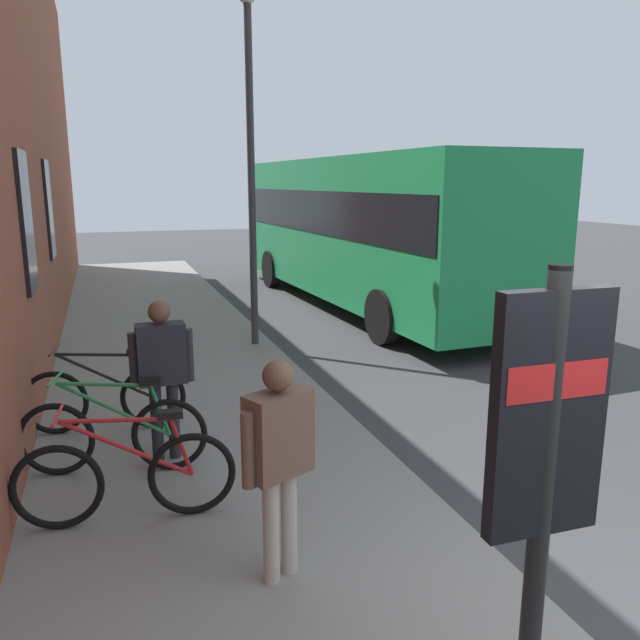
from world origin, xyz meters
TOP-DOWN VIEW (x-y plane):
  - ground at (6.00, -1.00)m, footprint 60.00×60.00m
  - sidewalk_pavement at (8.00, 1.75)m, footprint 24.00×3.50m
  - station_facade at (8.99, 3.80)m, footprint 22.00×0.65m
  - bicycle_mid_rack at (2.52, 2.61)m, footprint 0.48×1.77m
  - bicycle_far_end at (3.48, 2.69)m, footprint 0.57×1.74m
  - bicycle_beside_lamp at (4.60, 2.76)m, footprint 0.48×1.76m
  - transit_info_sign at (-0.33, 0.91)m, footprint 0.10×0.55m
  - city_bus at (10.90, -3.00)m, footprint 10.60×2.97m
  - pedestrian_by_facade at (3.65, 2.20)m, footprint 0.24×0.62m
  - pedestrian_crossing_street at (1.41, 1.64)m, footprint 0.39×0.56m
  - street_lamp at (7.85, 0.30)m, footprint 0.28×0.28m

SIDE VIEW (x-z plane):
  - ground at x=6.00m, z-range 0.00..0.00m
  - sidewalk_pavement at x=8.00m, z-range 0.00..0.12m
  - bicycle_far_end at x=3.48m, z-range 0.02..1.00m
  - bicycle_beside_lamp at x=4.60m, z-range 0.02..1.00m
  - bicycle_mid_rack at x=2.52m, z-range 0.02..1.00m
  - pedestrian_crossing_street at x=1.41m, z-range 0.30..1.88m
  - pedestrian_by_facade at x=3.65m, z-range 0.30..1.92m
  - transit_info_sign at x=-0.33m, z-range 0.52..2.92m
  - city_bus at x=10.90m, z-range 0.24..3.59m
  - street_lamp at x=7.85m, z-range 0.61..6.29m
  - station_facade at x=8.99m, z-range 0.00..7.96m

